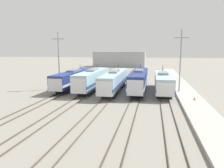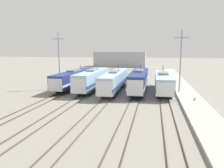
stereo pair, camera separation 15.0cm
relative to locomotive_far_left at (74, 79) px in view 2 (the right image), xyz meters
name	(u,v)px [view 2 (the right image)]	position (x,y,z in m)	size (l,w,h in m)	color
ground_plane	(106,100)	(9.52, -10.34, -2.06)	(400.00, 400.00, 0.00)	gray
rail_pair_far_left	(52,98)	(0.00, -10.34, -1.99)	(1.50, 120.00, 0.15)	#4C4238
rail_pair_center_left	(79,99)	(4.76, -10.34, -1.99)	(1.51, 120.00, 0.15)	#4C4238
rail_pair_center	(106,100)	(9.52, -10.34, -1.99)	(1.51, 120.00, 0.15)	#4C4238
rail_pair_center_right	(135,101)	(14.28, -10.34, -1.99)	(1.51, 120.00, 0.15)	#4C4238
rail_pair_far_right	(165,103)	(19.04, -10.34, -1.99)	(1.50, 120.00, 0.15)	#4C4238
locomotive_far_left	(74,79)	(0.00, 0.00, 0.00)	(2.98, 19.29, 4.75)	black
locomotive_center_left	(92,80)	(4.76, -2.03, 0.17)	(2.96, 17.70, 5.06)	#232326
locomotive_center	(114,81)	(9.52, -2.39, 0.09)	(2.84, 19.90, 5.16)	#232326
locomotive_center_right	(139,80)	(14.28, -1.14, 0.16)	(2.93, 19.64, 5.15)	black
locomotive_far_right	(163,82)	(19.04, -1.93, -0.01)	(3.08, 17.34, 5.06)	#232326
catenary_tower_left	(59,59)	(-2.27, -2.04, 4.26)	(2.71, 0.26, 11.93)	gray
catenary_tower_right	(181,60)	(22.04, -2.04, 4.26)	(2.71, 0.26, 11.93)	gray
platform	(194,103)	(23.31, -10.34, -1.87)	(4.00, 120.00, 0.39)	#A8A59E
traffic_cone	(195,99)	(23.63, -9.15, -1.41)	(0.39, 0.39, 0.53)	orange
depot_building	(120,59)	(0.75, 62.40, 1.63)	(24.85, 9.93, 7.39)	#9EA3A8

